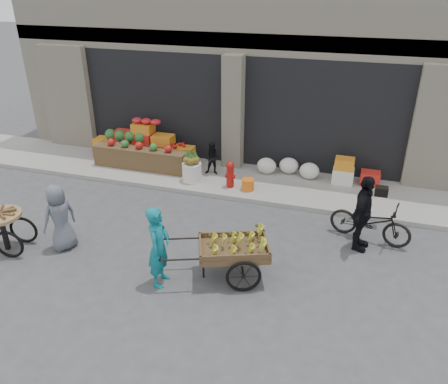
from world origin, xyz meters
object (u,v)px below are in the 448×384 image
(fire_hydrant, at_px, (230,173))
(bicycle, at_px, (370,221))
(pineapple_bin, at_px, (192,172))
(banana_cart, at_px, (231,247))
(vendor_woman, at_px, (159,247))
(cyclist, at_px, (363,214))
(tricycle_cart, at_px, (2,226))
(vendor_grey, at_px, (60,217))
(orange_bucket, at_px, (248,185))
(seated_person, at_px, (213,158))

(fire_hydrant, distance_m, bicycle, 3.81)
(pineapple_bin, height_order, banana_cart, banana_cart)
(vendor_woman, relative_size, bicycle, 0.92)
(pineapple_bin, bearing_deg, cyclist, -22.64)
(vendor_woman, bearing_deg, tricycle_cart, 85.13)
(banana_cart, bearing_deg, pineapple_bin, 99.98)
(banana_cart, bearing_deg, cyclist, 16.06)
(banana_cart, bearing_deg, vendor_woman, -175.84)
(vendor_woman, height_order, vendor_grey, vendor_woman)
(vendor_woman, height_order, bicycle, vendor_woman)
(orange_bucket, xyz_separation_m, bicycle, (3.04, -1.35, 0.18))
(vendor_grey, relative_size, bicycle, 0.84)
(vendor_woman, bearing_deg, cyclist, -60.46)
(banana_cart, bearing_deg, orange_bucket, 78.08)
(fire_hydrant, bearing_deg, banana_cart, -73.14)
(banana_cart, height_order, bicycle, banana_cart)
(orange_bucket, bearing_deg, vendor_woman, -98.66)
(vendor_grey, bearing_deg, seated_person, -177.40)
(pineapple_bin, distance_m, cyclist, 4.84)
(pineapple_bin, bearing_deg, orange_bucket, -3.58)
(pineapple_bin, relative_size, cyclist, 0.32)
(banana_cart, relative_size, vendor_woman, 1.48)
(banana_cart, relative_size, bicycle, 1.37)
(pineapple_bin, bearing_deg, banana_cart, -58.80)
(orange_bucket, distance_m, seated_person, 1.42)
(banana_cart, height_order, cyclist, cyclist)
(pineapple_bin, bearing_deg, vendor_grey, -111.56)
(orange_bucket, distance_m, tricycle_cart, 5.78)
(cyclist, bearing_deg, pineapple_bin, 80.34)
(pineapple_bin, relative_size, tricycle_cart, 0.36)
(banana_cart, relative_size, cyclist, 1.43)
(orange_bucket, distance_m, banana_cart, 3.55)
(bicycle, bearing_deg, fire_hydrant, 81.38)
(seated_person, bearing_deg, tricycle_cart, -132.33)
(seated_person, xyz_separation_m, bicycle, (4.24, -2.05, -0.13))
(fire_hydrant, height_order, vendor_woman, vendor_woman)
(cyclist, bearing_deg, vendor_grey, 120.21)
(pineapple_bin, height_order, orange_bucket, pineapple_bin)
(orange_bucket, height_order, seated_person, seated_person)
(tricycle_cart, height_order, cyclist, cyclist)
(pineapple_bin, height_order, tricycle_cart, tricycle_cart)
(cyclist, bearing_deg, tricycle_cart, 120.70)
(vendor_grey, bearing_deg, bicycle, 136.09)
(orange_bucket, height_order, vendor_woman, vendor_woman)
(pineapple_bin, height_order, fire_hydrant, fire_hydrant)
(fire_hydrant, xyz_separation_m, orange_bucket, (0.50, -0.05, -0.23))
(orange_bucket, bearing_deg, banana_cart, -80.69)
(fire_hydrant, bearing_deg, orange_bucket, -5.71)
(vendor_woman, bearing_deg, vendor_grey, 75.19)
(fire_hydrant, distance_m, orange_bucket, 0.55)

